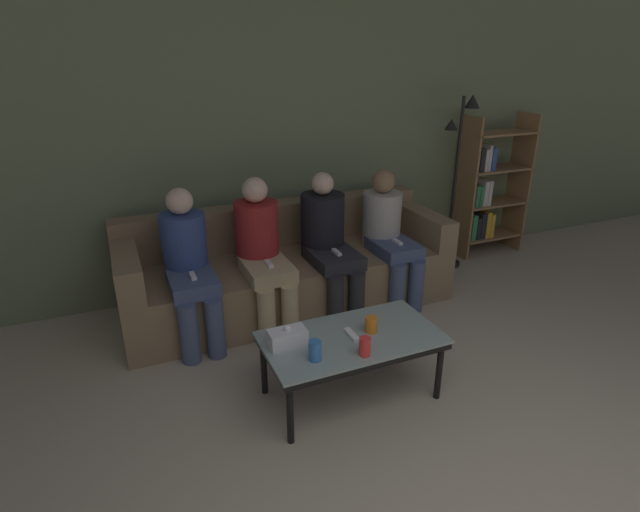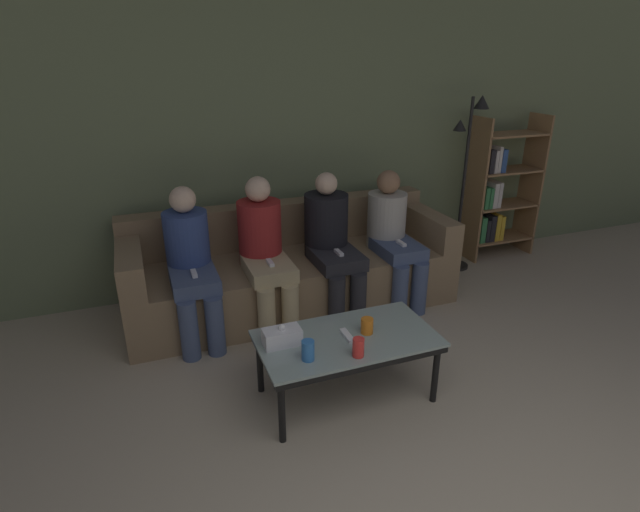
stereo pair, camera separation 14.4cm
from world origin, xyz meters
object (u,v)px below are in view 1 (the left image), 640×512
Objects in this scene: couch at (287,271)px; cup_far_center at (315,351)px; seated_person_mid_right at (328,239)px; seated_person_left_end at (188,262)px; standing_lamp at (458,165)px; seated_person_right_end at (388,232)px; coffee_table at (351,342)px; cup_near_right at (365,346)px; game_remote at (352,335)px; seated_person_mid_left at (262,249)px; bookshelf at (485,192)px; cup_near_left at (371,325)px; tissue_box at (287,337)px.

cup_far_center is (-0.37, -1.47, 0.18)m from couch.
seated_person_left_end is at bearing -179.31° from seated_person_mid_right.
couch is 1.62× the size of standing_lamp.
coffee_table is at bearing -128.90° from seated_person_right_end.
game_remote is (0.02, 0.21, -0.05)m from cup_near_right.
seated_person_left_end is 0.55m from seated_person_mid_left.
seated_person_mid_left reaches higher than seated_person_left_end.
bookshelf is 1.27× the size of seated_person_mid_right.
cup_near_left is 1.36m from seated_person_right_end.
seated_person_mid_left is (-0.21, 1.12, 0.23)m from coffee_table.
seated_person_left_end reaches higher than cup_far_center.
seated_person_right_end is (0.92, 1.32, 0.11)m from cup_near_right.
couch is 1.53m from cup_far_center.
cup_near_right is 0.94× the size of cup_far_center.
couch reaches higher than tissue_box.
seated_person_left_end is 0.98× the size of seated_person_mid_left.
cup_far_center is 0.08× the size of bookshelf.
tissue_box is at bearing -140.67° from seated_person_right_end.
seated_person_mid_left is (-2.07, -0.38, -0.39)m from standing_lamp.
game_remote is 1.36m from seated_person_left_end.
bookshelf is at bearing 34.63° from coffee_table.
couch is 2.35× the size of seated_person_mid_right.
game_remote is at bearing -145.37° from bookshelf.
couch is at bearing 165.44° from seated_person_right_end.
cup_near_left is at bearing -51.19° from seated_person_left_end.
cup_near_left is 0.52m from tissue_box.
cup_near_right is at bearing -60.73° from seated_person_left_end.
tissue_box reaches higher than cup_near_right.
game_remote is at bearing -79.47° from seated_person_mid_left.
cup_near_right reaches higher than coffee_table.
cup_far_center is at bearing -154.92° from coffee_table.
bookshelf is at bearing 9.49° from seated_person_left_end.
cup_near_right is 0.74× the size of game_remote.
seated_person_right_end is (0.77, 1.11, 0.12)m from cup_near_left.
cup_far_center is at bearing -154.92° from game_remote.
tissue_box reaches higher than cup_far_center.
seated_person_left_end is at bearing 119.27° from cup_near_right.
seated_person_mid_left is 1.04× the size of seated_person_right_end.
couch is at bearing 92.67° from cup_near_left.
coffee_table is at bearing -107.10° from seated_person_mid_right.
coffee_table is 11.04× the size of cup_near_left.
cup_far_center is 0.79× the size of game_remote.
coffee_table is 0.65× the size of standing_lamp.
couch is 17.85× the size of game_remote.
seated_person_right_end is (0.55, -0.01, -0.02)m from seated_person_mid_right.
game_remote is 0.13× the size of seated_person_left_end.
coffee_table is at bearing -55.58° from seated_person_left_end.
bookshelf reaches higher than cup_near_left.
coffee_table is at bearing -79.47° from seated_person_mid_left.
seated_person_right_end reaches higher than cup_near_right.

